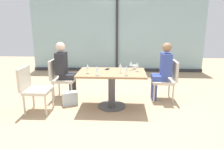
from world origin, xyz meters
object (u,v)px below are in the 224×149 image
Objects in this scene: dining_table_main at (112,81)px; person_far_right at (163,69)px; chair_side_end at (33,87)px; person_far_left at (64,68)px; chair_far_left at (60,76)px; wine_glass_2 at (120,66)px; wine_glass_4 at (88,67)px; wine_glass_0 at (137,65)px; chair_far_right at (167,78)px; wine_glass_1 at (131,64)px; wine_glass_3 at (97,68)px; wine_glass_5 at (126,68)px; cell_phone_on_table at (107,69)px; coffee_cup at (134,67)px; handbag_0 at (70,98)px.

dining_table_main is 1.19m from person_far_right.
person_far_left reaches higher than chair_side_end.
chair_far_left is 1.50m from wine_glass_2.
wine_glass_4 reaches higher than chair_side_end.
person_far_left is 1.63m from wine_glass_0.
chair_far_left is 4.70× the size of wine_glass_2.
chair_far_right is 0.23m from person_far_right.
wine_glass_1 and wine_glass_3 have the same top height.
wine_glass_2 is at bearing -149.90° from person_far_right.
person_far_right reaches higher than wine_glass_2.
wine_glass_5 is (1.47, -0.73, 0.37)m from chair_far_left.
wine_glass_2 is 1.28× the size of cell_phone_on_table.
wine_glass_4 reaches higher than coffee_cup.
coffee_cup is at bearing -17.22° from handbag_0.
coffee_cup is at bearing -7.56° from chair_far_left.
dining_table_main is at bearing -23.61° from person_far_left.
wine_glass_0 is at bearing -150.29° from chair_far_right.
wine_glass_4 is at bearing -157.66° from person_far_right.
wine_glass_3 is 0.53m from wine_glass_5.
cell_phone_on_table is (-0.11, 0.21, 0.19)m from dining_table_main.
wine_glass_5 reaches higher than dining_table_main.
chair_side_end is 2.05m from wine_glass_0.
chair_far_left is 2.37m from chair_far_right.
wine_glass_1 is 1.00× the size of wine_glass_3.
wine_glass_3 is at bearing -143.08° from wine_glass_1.
person_far_left is 1.01m from cell_phone_on_table.
wine_glass_4 is (-0.62, -0.10, 0.00)m from wine_glass_2.
cell_phone_on_table is (0.14, 0.49, -0.13)m from wine_glass_3.
wine_glass_5 is at bearing -141.02° from chair_far_right.
wine_glass_4 is (-0.95, -0.23, 0.00)m from wine_glass_0.
wine_glass_0 is (-0.69, -0.39, 0.37)m from chair_far_right.
coffee_cup is at bearing 104.45° from wine_glass_0.
dining_table_main is 0.57m from coffee_cup.
wine_glass_3 is 0.89m from coffee_cup.
wine_glass_3 is (-0.42, -0.23, 0.00)m from wine_glass_2.
wine_glass_0 reaches higher than cell_phone_on_table.
coffee_cup reaches higher than dining_table_main.
wine_glass_4 is (0.63, -0.63, 0.16)m from person_far_left.
wine_glass_0 is (0.50, 0.08, 0.32)m from dining_table_main.
chair_side_end is at bearing -178.69° from wine_glass_3.
chair_side_end is at bearing -116.96° from person_far_left.
chair_far_left is at bearing 166.88° from wine_glass_0.
wine_glass_3 is at bearing -142.48° from coffee_cup.
chair_side_end reaches higher than coffee_cup.
chair_far_left and chair_far_right have the same top height.
wine_glass_2 is (-0.33, -0.13, 0.00)m from wine_glass_0.
dining_table_main is 0.96m from handbag_0.
chair_far_right is at bearing 21.64° from dining_table_main.
chair_far_left is 0.84m from chair_side_end.
wine_glass_2 is (-0.21, -0.24, 0.00)m from wine_glass_1.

